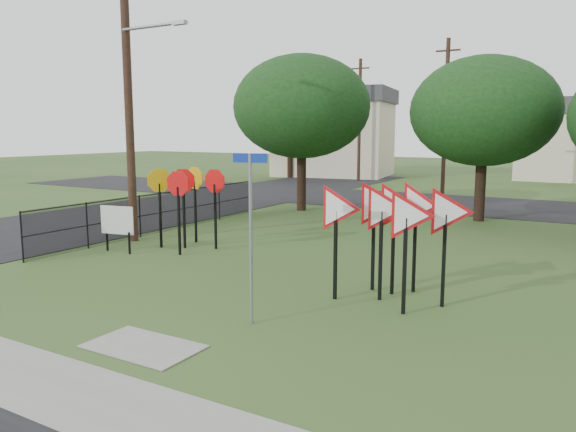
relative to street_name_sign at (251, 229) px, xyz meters
The scene contains 17 objects.
ground 2.15m from the street_name_sign, 156.20° to the left, with size 140.00×140.00×0.00m, color #2B491B.
sidewalk 4.33m from the street_name_sign, 103.96° to the right, with size 30.00×1.60×0.02m, color gray.
street_left 16.72m from the street_name_sign, 141.17° to the left, with size 8.00×50.00×0.02m, color black.
street_far 20.52m from the street_name_sign, 92.64° to the left, with size 60.00×8.00×0.02m, color black.
curb_pad 2.89m from the street_name_sign, 115.37° to the right, with size 2.00×1.20×0.02m, color gray.
street_name_sign is the anchor object (origin of this frame).
stop_sign_cluster 7.60m from the street_name_sign, 139.96° to the left, with size 2.32×1.92×2.58m.
yield_sign_cluster 3.43m from the street_name_sign, 58.79° to the left, with size 3.36×1.94×2.65m.
info_board 8.01m from the street_name_sign, 155.62° to the left, with size 1.15×0.26×1.46m.
utility_pole_main 10.10m from the street_name_sign, 149.01° to the left, with size 3.55×0.33×10.00m.
far_pole_a 24.74m from the street_name_sign, 96.87° to the left, with size 1.40×0.24×9.00m.
far_pole_c 32.44m from the street_name_sign, 109.79° to the left, with size 1.40×0.24×9.00m.
fence_run 10.89m from the street_name_sign, 142.03° to the left, with size 0.05×11.55×1.50m.
house_left 37.56m from the street_name_sign, 113.47° to the left, with size 10.58×8.88×7.20m.
tree_near_left 16.27m from the street_name_sign, 115.71° to the left, with size 6.40×6.40×7.27m.
tree_near_mid 15.68m from the street_name_sign, 86.07° to the left, with size 6.00×6.00×6.80m.
tree_far_left 34.97m from the street_name_sign, 119.12° to the left, with size 6.80×6.80×7.73m.
Camera 1 is at (6.94, -9.17, 3.75)m, focal length 35.00 mm.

